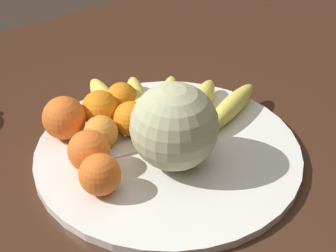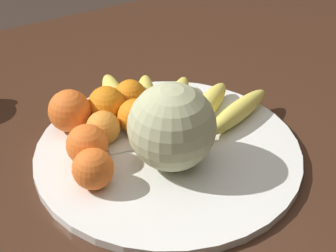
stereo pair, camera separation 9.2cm
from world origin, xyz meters
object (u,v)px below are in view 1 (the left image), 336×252
kitchen_table (135,187)px  orange_front_left (89,151)px  banana_bunch (168,103)px  orange_mid_center (101,132)px  orange_back_right (64,118)px  fruit_bowl (168,153)px  melon (174,127)px  orange_side_extra (131,119)px  orange_top_small (122,98)px  orange_front_right (100,109)px  produce_tag (134,146)px  orange_back_left (100,175)px

kitchen_table → orange_front_left: 0.15m
banana_bunch → orange_mid_center: 0.15m
orange_mid_center → orange_back_right: orange_back_right is taller
fruit_bowl → banana_bunch: size_ratio=1.52×
melon → orange_front_left: bearing=150.7°
orange_mid_center → orange_side_extra: size_ratio=0.94×
melon → orange_top_small: melon is taller
melon → orange_front_left: size_ratio=2.07×
orange_front_right → produce_tag: orange_front_right is taller
kitchen_table → orange_front_right: (-0.01, 0.09, 0.12)m
banana_bunch → orange_back_right: (-0.19, 0.05, 0.02)m
orange_front_left → orange_mid_center: orange_front_left is taller
kitchen_table → orange_back_left: bearing=-149.2°
banana_bunch → orange_mid_center: (-0.15, -0.02, 0.01)m
orange_back_right → orange_mid_center: bearing=-61.2°
banana_bunch → melon: bearing=-171.5°
orange_front_left → orange_back_left: (-0.01, -0.06, -0.00)m
orange_back_left → orange_side_extra: (0.12, 0.10, -0.00)m
produce_tag → orange_front_left: bearing=-163.7°
orange_side_extra → produce_tag: size_ratio=0.67×
kitchen_table → orange_top_small: 0.17m
orange_front_right → orange_back_left: size_ratio=1.03×
orange_front_right → orange_side_extra: size_ratio=1.09×
banana_bunch → orange_back_left: (-0.21, -0.12, 0.01)m
kitchen_table → banana_bunch: bearing=26.5°
orange_back_right → kitchen_table: bearing=-53.9°
melon → orange_back_right: bearing=122.8°
banana_bunch → orange_side_extra: 0.09m
banana_bunch → orange_side_extra: (-0.09, -0.02, 0.01)m
orange_back_right → orange_front_right: bearing=-6.9°
kitchen_table → produce_tag: 0.09m
orange_front_left → orange_back_left: size_ratio=1.05×
kitchen_table → orange_back_left: (-0.10, -0.06, 0.12)m
orange_front_left → orange_back_right: bearing=84.8°
melon → orange_front_right: bearing=104.8°
orange_front_left → orange_side_extra: bearing=21.0°
orange_back_left → orange_side_extra: size_ratio=1.06×
melon → orange_top_small: (0.01, 0.18, -0.04)m
orange_front_right → orange_mid_center: 0.06m
orange_back_right → orange_top_small: (0.12, 0.01, -0.01)m
kitchen_table → orange_side_extra: orange_side_extra is taller
orange_front_left → produce_tag: (0.09, 0.01, -0.03)m
banana_bunch → orange_top_small: 0.09m
orange_back_right → orange_side_extra: orange_back_right is taller
fruit_bowl → kitchen_table: bearing=141.0°
orange_back_left → orange_back_right: (0.02, 0.16, 0.00)m
orange_front_left → orange_top_small: size_ratio=1.18×
fruit_bowl → orange_mid_center: (-0.08, 0.08, 0.04)m
fruit_bowl → orange_front_left: 0.14m
banana_bunch → orange_front_right: bearing=113.5°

